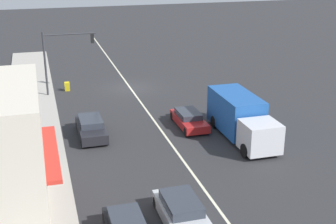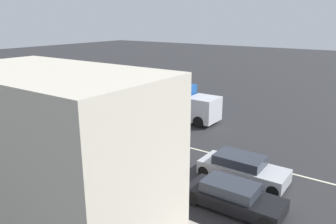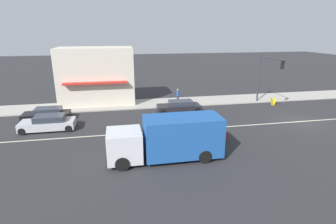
{
  "view_description": "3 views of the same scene",
  "coord_description": "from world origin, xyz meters",
  "px_view_note": "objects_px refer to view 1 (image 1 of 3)",
  "views": [
    {
      "loc": [
        8.21,
        41.62,
        12.75
      ],
      "look_at": [
        -0.32,
        11.9,
        1.64
      ],
      "focal_mm": 50.0,
      "sensor_mm": 36.0,
      "label": 1
    },
    {
      "loc": [
        17.14,
        28.89,
        8.13
      ],
      "look_at": [
        -1.73,
        15.68,
        1.55
      ],
      "focal_mm": 35.0,
      "sensor_mm": 36.0,
      "label": 2
    },
    {
      "loc": [
        -20.74,
        16.99,
        8.23
      ],
      "look_at": [
        0.58,
        12.89,
        1.52
      ],
      "focal_mm": 28.0,
      "sensor_mm": 36.0,
      "label": 3
    }
  ],
  "objects_px": {
    "hatchback_red": "(189,119)",
    "traffic_signal_main": "(61,52)",
    "warning_aframe_sign": "(67,87)",
    "sedan_dark": "(91,128)",
    "pedestrian": "(37,125)",
    "sedan_silver": "(182,213)",
    "delivery_truck": "(241,117)"
  },
  "relations": [
    {
      "from": "hatchback_red",
      "to": "traffic_signal_main",
      "type": "bearing_deg",
      "value": -51.51
    },
    {
      "from": "warning_aframe_sign",
      "to": "sedan_dark",
      "type": "height_order",
      "value": "sedan_dark"
    },
    {
      "from": "traffic_signal_main",
      "to": "pedestrian",
      "type": "height_order",
      "value": "traffic_signal_main"
    },
    {
      "from": "pedestrian",
      "to": "sedan_silver",
      "type": "bearing_deg",
      "value": 116.32
    },
    {
      "from": "traffic_signal_main",
      "to": "sedan_dark",
      "type": "relative_size",
      "value": 1.25
    },
    {
      "from": "sedan_silver",
      "to": "traffic_signal_main",
      "type": "bearing_deg",
      "value": -80.16
    },
    {
      "from": "traffic_signal_main",
      "to": "pedestrian",
      "type": "relative_size",
      "value": 3.4
    },
    {
      "from": "pedestrian",
      "to": "delivery_truck",
      "type": "xyz_separation_m",
      "value": [
        -13.62,
        3.71,
        0.48
      ]
    },
    {
      "from": "sedan_dark",
      "to": "pedestrian",
      "type": "bearing_deg",
      "value": -10.57
    },
    {
      "from": "delivery_truck",
      "to": "sedan_silver",
      "type": "bearing_deg",
      "value": 52.16
    },
    {
      "from": "delivery_truck",
      "to": "hatchback_red",
      "type": "relative_size",
      "value": 1.78
    },
    {
      "from": "sedan_dark",
      "to": "sedan_silver",
      "type": "xyz_separation_m",
      "value": [
        -2.8,
        12.3,
        0.0
      ]
    },
    {
      "from": "delivery_truck",
      "to": "sedan_silver",
      "type": "distance_m",
      "value": 11.77
    },
    {
      "from": "pedestrian",
      "to": "sedan_dark",
      "type": "distance_m",
      "value": 3.7
    },
    {
      "from": "warning_aframe_sign",
      "to": "sedan_silver",
      "type": "distance_m",
      "value": 23.94
    },
    {
      "from": "warning_aframe_sign",
      "to": "pedestrian",
      "type": "bearing_deg",
      "value": 75.04
    },
    {
      "from": "delivery_truck",
      "to": "hatchback_red",
      "type": "bearing_deg",
      "value": -45.95
    },
    {
      "from": "warning_aframe_sign",
      "to": "sedan_dark",
      "type": "distance_m",
      "value": 11.4
    },
    {
      "from": "hatchback_red",
      "to": "sedan_silver",
      "type": "bearing_deg",
      "value": 70.11
    },
    {
      "from": "traffic_signal_main",
      "to": "warning_aframe_sign",
      "type": "xyz_separation_m",
      "value": [
        -0.36,
        -1.03,
        -3.47
      ]
    },
    {
      "from": "pedestrian",
      "to": "warning_aframe_sign",
      "type": "height_order",
      "value": "pedestrian"
    },
    {
      "from": "traffic_signal_main",
      "to": "pedestrian",
      "type": "distance_m",
      "value": 10.39
    },
    {
      "from": "hatchback_red",
      "to": "sedan_silver",
      "type": "xyz_separation_m",
      "value": [
        4.4,
        12.16,
        0.07
      ]
    },
    {
      "from": "traffic_signal_main",
      "to": "delivery_truck",
      "type": "bearing_deg",
      "value": 129.77
    },
    {
      "from": "delivery_truck",
      "to": "hatchback_red",
      "type": "height_order",
      "value": "delivery_truck"
    },
    {
      "from": "sedan_dark",
      "to": "traffic_signal_main",
      "type": "bearing_deg",
      "value": -83.79
    },
    {
      "from": "warning_aframe_sign",
      "to": "delivery_truck",
      "type": "xyz_separation_m",
      "value": [
        -10.76,
        14.4,
        1.04
      ]
    },
    {
      "from": "traffic_signal_main",
      "to": "sedan_dark",
      "type": "xyz_separation_m",
      "value": [
        -1.12,
        10.33,
        -3.27
      ]
    },
    {
      "from": "traffic_signal_main",
      "to": "warning_aframe_sign",
      "type": "bearing_deg",
      "value": -109.23
    },
    {
      "from": "sedan_silver",
      "to": "warning_aframe_sign",
      "type": "bearing_deg",
      "value": -81.44
    },
    {
      "from": "delivery_truck",
      "to": "traffic_signal_main",
      "type": "bearing_deg",
      "value": -50.23
    },
    {
      "from": "pedestrian",
      "to": "sedan_silver",
      "type": "distance_m",
      "value": 14.48
    }
  ]
}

